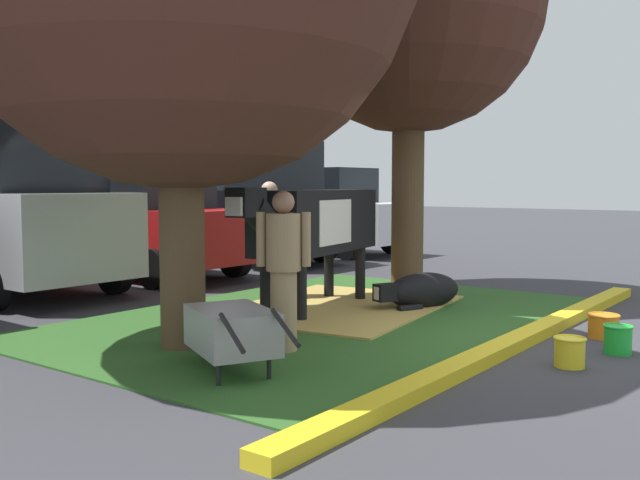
# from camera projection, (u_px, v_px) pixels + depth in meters

# --- Properties ---
(ground_plane) EXTENTS (80.00, 80.00, 0.00)m
(ground_plane) POSITION_uv_depth(u_px,v_px,m) (508.00, 342.00, 7.35)
(ground_plane) COLOR #38383D
(grass_island) EXTENTS (6.84, 4.59, 0.02)m
(grass_island) POSITION_uv_depth(u_px,v_px,m) (327.00, 317.00, 8.68)
(grass_island) COLOR #2D5B23
(grass_island) RESTS_ON ground
(curb_yellow) EXTENTS (8.04, 0.24, 0.12)m
(curb_yellow) POSITION_uv_depth(u_px,v_px,m) (520.00, 340.00, 7.21)
(curb_yellow) COLOR yellow
(curb_yellow) RESTS_ON ground
(hay_bedding) EXTENTS (3.51, 2.84, 0.04)m
(hay_bedding) POSITION_uv_depth(u_px,v_px,m) (338.00, 307.00, 9.31)
(hay_bedding) COLOR tan
(hay_bedding) RESTS_ON ground
(cow_holstein) EXTENTS (3.11, 1.08, 1.61)m
(cow_holstein) POSITION_uv_depth(u_px,v_px,m) (312.00, 223.00, 9.07)
(cow_holstein) COLOR black
(cow_holstein) RESTS_ON ground
(calf_lying) EXTENTS (1.32, 0.89, 0.48)m
(calf_lying) POSITION_uv_depth(u_px,v_px,m) (422.00, 291.00, 9.31)
(calf_lying) COLOR black
(calf_lying) RESTS_ON ground
(person_handler) EXTENTS (0.53, 0.34, 1.68)m
(person_handler) POSITION_uv_depth(u_px,v_px,m) (270.00, 236.00, 10.00)
(person_handler) COLOR maroon
(person_handler) RESTS_ON ground
(person_visitor_near) EXTENTS (0.34, 0.45, 1.58)m
(person_visitor_near) POSITION_uv_depth(u_px,v_px,m) (284.00, 267.00, 6.85)
(person_visitor_near) COLOR #9E7F5B
(person_visitor_near) RESTS_ON ground
(wheelbarrow) EXTENTS (1.11, 1.55, 0.63)m
(wheelbarrow) POSITION_uv_depth(u_px,v_px,m) (231.00, 331.00, 6.07)
(wheelbarrow) COLOR gray
(wheelbarrow) RESTS_ON ground
(bucket_yellow) EXTENTS (0.29, 0.29, 0.27)m
(bucket_yellow) POSITION_uv_depth(u_px,v_px,m) (570.00, 351.00, 6.36)
(bucket_yellow) COLOR yellow
(bucket_yellow) RESTS_ON ground
(bucket_green) EXTENTS (0.28, 0.28, 0.28)m
(bucket_green) POSITION_uv_depth(u_px,v_px,m) (618.00, 339.00, 6.85)
(bucket_green) COLOR green
(bucket_green) RESTS_ON ground
(bucket_orange) EXTENTS (0.34, 0.34, 0.26)m
(bucket_orange) POSITION_uv_depth(u_px,v_px,m) (603.00, 325.00, 7.55)
(bucket_orange) COLOR orange
(bucket_orange) RESTS_ON ground
(suv_dark_grey) EXTENTS (2.17, 4.63, 2.52)m
(suv_dark_grey) POSITION_uv_depth(u_px,v_px,m) (0.00, 209.00, 10.70)
(suv_dark_grey) COLOR silver
(suv_dark_grey) RESTS_ON ground
(sedan_blue) EXTENTS (2.07, 4.43, 2.02)m
(sedan_blue) POSITION_uv_depth(u_px,v_px,m) (142.00, 221.00, 12.61)
(sedan_blue) COLOR red
(sedan_blue) RESTS_ON ground
(suv_black) EXTENTS (2.17, 4.63, 2.52)m
(suv_black) POSITION_uv_depth(u_px,v_px,m) (240.00, 202.00, 14.94)
(suv_black) COLOR black
(suv_black) RESTS_ON ground
(hatchback_white) EXTENTS (2.07, 4.43, 2.02)m
(hatchback_white) POSITION_uv_depth(u_px,v_px,m) (322.00, 212.00, 16.88)
(hatchback_white) COLOR silver
(hatchback_white) RESTS_ON ground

